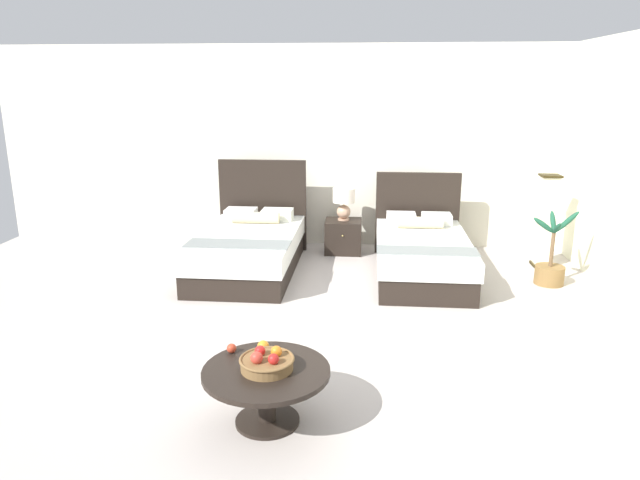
# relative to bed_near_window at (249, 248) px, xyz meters

# --- Properties ---
(ground_plane) EXTENTS (9.92, 9.70, 0.02)m
(ground_plane) POSITION_rel_bed_near_window_xyz_m (1.07, -1.65, -0.30)
(ground_plane) COLOR #B6ABA4
(wall_back) EXTENTS (9.92, 0.12, 2.81)m
(wall_back) POSITION_rel_bed_near_window_xyz_m (1.07, 1.40, 1.11)
(wall_back) COLOR silver
(wall_back) RESTS_ON ground
(bed_near_window) EXTENTS (1.22, 2.14, 1.27)m
(bed_near_window) POSITION_rel_bed_near_window_xyz_m (0.00, 0.00, 0.00)
(bed_near_window) COLOR black
(bed_near_window) RESTS_ON ground
(bed_near_corner) EXTENTS (1.13, 2.07, 1.13)m
(bed_near_corner) POSITION_rel_bed_near_window_xyz_m (2.14, -0.01, -0.01)
(bed_near_corner) COLOR black
(bed_near_corner) RESTS_ON ground
(nightstand) EXTENTS (0.50, 0.47, 0.46)m
(nightstand) POSITION_rel_bed_near_window_xyz_m (1.14, 0.89, -0.06)
(nightstand) COLOR black
(nightstand) RESTS_ON ground
(table_lamp) EXTENTS (0.30, 0.30, 0.44)m
(table_lamp) POSITION_rel_bed_near_window_xyz_m (1.14, 0.91, 0.44)
(table_lamp) COLOR tan
(table_lamp) RESTS_ON nightstand
(coffee_table) EXTENTS (0.88, 0.88, 0.41)m
(coffee_table) POSITION_rel_bed_near_window_xyz_m (0.80, -3.33, 0.02)
(coffee_table) COLOR black
(coffee_table) RESTS_ON ground
(fruit_bowl) EXTENTS (0.38, 0.38, 0.15)m
(fruit_bowl) POSITION_rel_bed_near_window_xyz_m (0.81, -3.33, 0.17)
(fruit_bowl) COLOR brown
(fruit_bowl) RESTS_ON coffee_table
(loose_apple) EXTENTS (0.07, 0.07, 0.07)m
(loose_apple) POSITION_rel_bed_near_window_xyz_m (0.51, -3.11, 0.15)
(loose_apple) COLOR #BB3B24
(loose_apple) RESTS_ON coffee_table
(loose_orange) EXTENTS (0.09, 0.09, 0.09)m
(loose_orange) POSITION_rel_bed_near_window_xyz_m (0.73, -3.08, 0.16)
(loose_orange) COLOR orange
(loose_orange) RESTS_ON coffee_table
(floor_lamp_corner) EXTENTS (0.24, 0.24, 1.18)m
(floor_lamp_corner) POSITION_rel_bed_near_window_xyz_m (3.73, 0.49, 0.30)
(floor_lamp_corner) COLOR black
(floor_lamp_corner) RESTS_ON ground
(potted_palm) EXTENTS (0.54, 0.51, 0.90)m
(potted_palm) POSITION_rel_bed_near_window_xyz_m (3.61, -0.23, -0.08)
(potted_palm) COLOR brown
(potted_palm) RESTS_ON ground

